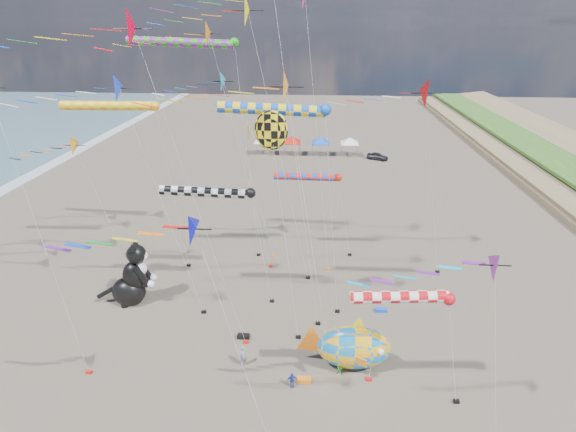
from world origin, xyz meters
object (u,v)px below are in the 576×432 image
at_px(cat_inflatable, 130,273).
at_px(person_adult, 243,356).
at_px(fish_inflatable, 353,347).
at_px(child_blue, 292,380).
at_px(parked_car, 377,156).
at_px(child_green, 341,368).

distance_m(cat_inflatable, person_adult, 12.59).
relative_size(fish_inflatable, child_blue, 5.79).
height_order(fish_inflatable, parked_car, fish_inflatable).
xyz_separation_m(child_green, child_blue, (-3.17, -1.30, -0.01)).
relative_size(child_green, parked_car, 0.32).
xyz_separation_m(fish_inflatable, child_blue, (-3.92, -1.91, -1.26)).
bearing_deg(parked_car, cat_inflatable, 175.75).
distance_m(fish_inflatable, person_adult, 7.41).
bearing_deg(parked_car, child_blue, -166.70).
height_order(fish_inflatable, child_green, fish_inflatable).
bearing_deg(child_green, cat_inflatable, 171.69).
relative_size(fish_inflatable, parked_car, 1.82).
distance_m(person_adult, child_green, 6.60).
xyz_separation_m(cat_inflatable, child_green, (16.94, -7.30, -2.25)).
relative_size(person_adult, parked_car, 0.43).
relative_size(cat_inflatable, fish_inflatable, 0.87).
height_order(child_green, parked_car, parked_car).
xyz_separation_m(fish_inflatable, person_adult, (-7.34, -0.15, -1.04)).
bearing_deg(fish_inflatable, parked_car, 81.63).
bearing_deg(child_green, fish_inflatable, 53.99).
distance_m(fish_inflatable, child_green, 1.58).
bearing_deg(child_blue, person_adult, 136.39).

